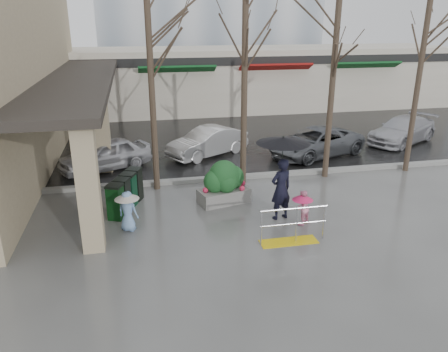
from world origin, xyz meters
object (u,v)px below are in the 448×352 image
object	(u,v)px
tree_mideast	(335,47)
news_boxes	(126,192)
handrail	(291,229)
car_a	(105,155)
child_blue	(128,207)
car_c	(316,142)
tree_east	(426,31)
planter	(224,182)
car_d	(402,130)
woman	(282,169)
tree_midwest	(245,37)
child_pink	(302,205)
tree_west	(149,42)
car_b	(208,142)

from	to	relation	value
tree_mideast	news_boxes	world-z (taller)	tree_mideast
handrail	car_a	distance (m)	9.07
child_blue	car_c	xyz separation A→B (m)	(8.21, 5.85, -0.09)
tree_east	planter	size ratio (longest dim) A/B	3.94
handrail	car_d	xyz separation A→B (m)	(8.92, 8.68, 0.25)
car_a	handrail	bearing A→B (deg)	11.36
woman	car_d	size ratio (longest dim) A/B	0.60
tree_midwest	tree_east	bearing A→B (deg)	-0.00
car_c	child_pink	bearing A→B (deg)	-46.83
tree_east	woman	size ratio (longest dim) A/B	2.75
car_c	car_a	bearing A→B (deg)	-110.25
tree_west	child_blue	world-z (taller)	tree_west
car_a	car_d	world-z (taller)	same
child_pink	car_d	bearing A→B (deg)	-170.78
tree_east	child_blue	xyz separation A→B (m)	(-11.00, -3.17, -4.67)
child_pink	car_d	size ratio (longest dim) A/B	0.25
child_blue	car_a	size ratio (longest dim) A/B	0.33
tree_east	car_c	xyz separation A→B (m)	(-2.79, 2.68, -4.75)
tree_west	news_boxes	xyz separation A→B (m)	(-1.07, -1.58, -4.53)
handrail	planter	bearing A→B (deg)	111.66
tree_east	news_boxes	xyz separation A→B (m)	(-11.07, -1.58, -4.83)
woman	tree_mideast	bearing A→B (deg)	-149.32
tree_east	child_pink	world-z (taller)	tree_east
child_blue	car_b	bearing A→B (deg)	-88.06
car_a	child_pink	bearing A→B (deg)	18.79
car_c	woman	bearing A→B (deg)	-52.40
woman	car_b	world-z (taller)	woman
child_pink	planter	size ratio (longest dim) A/B	0.59
child_blue	tree_east	bearing A→B (deg)	-134.87
woman	car_c	xyz separation A→B (m)	(3.66, 5.96, -0.97)
handrail	car_b	size ratio (longest dim) A/B	0.50
car_a	car_d	size ratio (longest dim) A/B	0.85
news_boxes	car_c	world-z (taller)	car_c
car_b	child_blue	bearing A→B (deg)	-57.70
handrail	news_boxes	size ratio (longest dim) A/B	0.94
tree_east	news_boxes	bearing A→B (deg)	-171.89
planter	car_d	bearing A→B (deg)	28.72
tree_midwest	tree_east	xyz separation A→B (m)	(6.80, -0.00, 0.15)
tree_east	child_pink	bearing A→B (deg)	-147.36
handrail	car_d	size ratio (longest dim) A/B	0.44
handrail	planter	world-z (taller)	planter
planter	car_a	bearing A→B (deg)	133.31
car_c	car_d	xyz separation A→B (m)	(5.07, 1.20, 0.00)
planter	news_boxes	world-z (taller)	planter
tree_east	woman	xyz separation A→B (m)	(-6.45, -3.28, -3.78)
child_pink	news_boxes	bearing A→B (deg)	-57.43
tree_midwest	tree_west	bearing A→B (deg)	-180.00
child_blue	news_boxes	world-z (taller)	child_blue
car_a	tree_east	bearing A→B (deg)	53.62
child_pink	child_blue	bearing A→B (deg)	-41.07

